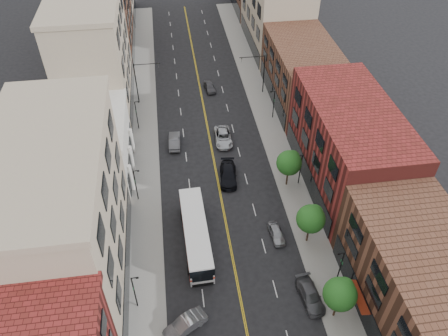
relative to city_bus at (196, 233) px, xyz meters
name	(u,v)px	position (x,y,z in m)	size (l,w,h in m)	color
sidewalk_left	(145,147)	(-5.99, 19.37, -1.80)	(4.00, 110.00, 0.15)	gray
sidewalk_right	(273,136)	(14.01, 19.37, -1.80)	(4.00, 110.00, 0.15)	gray
bldg_l_tanoffice	(66,221)	(-12.99, -2.63, 7.12)	(10.00, 22.00, 18.00)	tan
bldg_l_white	(91,148)	(-12.99, 15.37, 2.12)	(10.00, 14.00, 8.00)	silver
bldg_l_far_a	(94,57)	(-12.99, 32.37, 7.12)	(10.00, 20.00, 18.00)	tan
bldg_l_far_b	(104,16)	(-12.99, 52.37, 5.62)	(10.00, 20.00, 15.00)	brown
bldg_r_near	(437,316)	(21.01, -15.63, 3.12)	(10.00, 26.00, 10.00)	brown
bldg_r_mid	(347,146)	(21.01, 8.37, 4.12)	(10.00, 22.00, 12.00)	maroon
bldg_r_far_a	(303,74)	(21.01, 29.37, 3.12)	(10.00, 20.00, 10.00)	brown
bldg_r_far_b	(275,13)	(21.01, 50.37, 5.12)	(10.00, 22.00, 14.00)	tan
tree_r_1	(341,293)	(13.40, -11.56, 2.25)	(3.40, 3.40, 5.59)	black
tree_r_2	(311,218)	(13.40, -1.56, 2.25)	(3.40, 3.40, 5.59)	black
tree_r_3	(290,162)	(13.40, 8.44, 2.25)	(3.40, 3.40, 5.59)	black
lamp_l_1	(135,291)	(-6.94, -7.63, 1.09)	(0.81, 0.55, 5.05)	black
lamp_l_2	(136,184)	(-6.94, 8.37, 1.09)	(0.81, 0.55, 5.05)	black
lamp_l_3	(137,114)	(-6.94, 24.37, 1.09)	(0.81, 0.55, 5.05)	black
lamp_r_1	(340,265)	(14.96, -7.63, 1.09)	(0.81, 0.55, 5.05)	black
lamp_r_2	(300,168)	(14.96, 8.37, 1.09)	(0.81, 0.55, 5.05)	black
lamp_r_3	(273,103)	(14.96, 24.37, 1.09)	(0.81, 0.55, 5.05)	black
signal_mast_left	(140,78)	(-6.26, 32.37, 2.77)	(4.49, 0.18, 7.20)	black
signal_mast_right	(260,70)	(14.28, 32.37, 2.77)	(4.49, 0.18, 7.20)	black
city_bus	(196,233)	(0.00, 0.00, 0.00)	(3.27, 12.63, 3.23)	silver
car_angle_b	(185,325)	(-2.11, -10.87, -1.12)	(1.61, 4.63, 1.52)	#B9BCC2
car_parked_mid	(310,295)	(11.41, -9.37, -1.17)	(2.00, 4.91, 1.42)	#47474B
car_parked_far	(276,233)	(9.81, -0.43, -1.23)	(1.52, 3.78, 1.29)	#96979D
car_lane_behind	(174,141)	(-1.49, 19.46, -1.09)	(1.67, 4.78, 1.57)	#525357
car_lane_a	(228,175)	(5.51, 10.72, -1.06)	(2.29, 5.64, 1.64)	black
car_lane_b	(223,137)	(6.03, 19.38, -1.09)	(2.61, 5.66, 1.57)	#B0B3B8
car_lane_c	(210,87)	(5.67, 34.51, -1.19)	(1.63, 4.06, 1.38)	#454448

